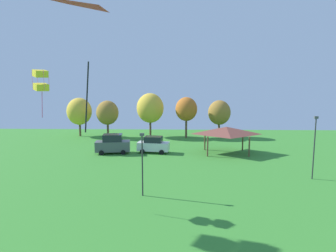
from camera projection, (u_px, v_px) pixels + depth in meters
kite_flying_4 at (99, 36)px, 9.53m from camera, size 2.90×3.00×3.47m
kite_flying_5 at (41, 80)px, 22.57m from camera, size 1.33×1.34×3.67m
parked_car_leftmost at (113, 144)px, 40.05m from camera, size 4.73×2.50×2.60m
parked_car_second_from_left at (153, 145)px, 40.39m from camera, size 4.40×2.38×2.25m
park_pavilion at (226, 131)px, 39.93m from camera, size 6.87×4.97×3.60m
light_post_0 at (314, 144)px, 28.88m from camera, size 0.36×0.20×6.20m
light_post_1 at (142, 160)px, 24.56m from camera, size 0.36×0.20×5.29m
treeline_tree_0 at (79, 111)px, 52.95m from camera, size 4.35×4.35×6.83m
treeline_tree_1 at (107, 113)px, 51.55m from camera, size 3.81×3.81×6.43m
treeline_tree_2 at (150, 108)px, 52.15m from camera, size 4.70×4.70×7.67m
treeline_tree_3 at (186, 109)px, 51.29m from camera, size 3.74×3.74×7.03m
treeline_tree_4 at (219, 113)px, 51.89m from camera, size 3.89×3.89×6.47m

